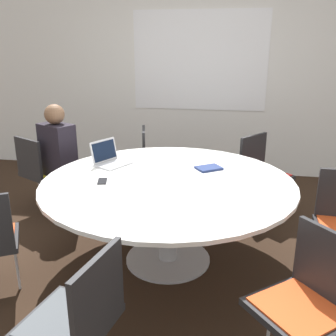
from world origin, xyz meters
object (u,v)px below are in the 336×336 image
(chair_6, at_px, (155,158))
(chair_3, at_px, (308,296))
(chair_5, at_px, (262,169))
(cell_phone, at_px, (102,181))
(chair_2, at_px, (78,314))
(laptop, at_px, (109,159))
(person_0, at_px, (59,153))
(chair_0, at_px, (41,168))
(spiral_notebook, at_px, (209,168))

(chair_6, bearing_deg, chair_3, 15.81)
(chair_5, xyz_separation_m, cell_phone, (-1.32, -1.24, 0.23))
(chair_6, height_order, cell_phone, chair_6)
(chair_2, height_order, chair_5, same)
(chair_5, distance_m, laptop, 1.64)
(chair_2, height_order, chair_3, same)
(chair_5, bearing_deg, person_0, -39.35)
(chair_6, bearing_deg, chair_0, -75.62)
(chair_5, distance_m, spiral_notebook, 0.96)
(chair_2, relative_size, chair_3, 1.00)
(chair_6, xyz_separation_m, laptop, (-0.21, -1.00, 0.28))
(person_0, height_order, spiral_notebook, person_0)
(chair_5, xyz_separation_m, person_0, (-2.08, -0.42, 0.20))
(chair_0, xyz_separation_m, laptop, (0.91, -0.41, 0.28))
(spiral_notebook, bearing_deg, laptop, -179.18)
(chair_3, relative_size, person_0, 0.71)
(person_0, bearing_deg, chair_0, -161.01)
(cell_phone, bearing_deg, chair_2, -76.43)
(chair_0, bearing_deg, laptop, 3.87)
(chair_3, xyz_separation_m, cell_phone, (-1.43, 0.89, 0.23))
(chair_5, bearing_deg, chair_0, -41.51)
(person_0, bearing_deg, chair_6, 64.00)
(chair_2, bearing_deg, laptop, 24.54)
(laptop, bearing_deg, spiral_notebook, -61.21)
(spiral_notebook, bearing_deg, chair_5, 56.65)
(chair_2, relative_size, spiral_notebook, 3.30)
(chair_0, xyz_separation_m, person_0, (0.25, -0.04, 0.20))
(chair_6, height_order, person_0, person_0)
(chair_0, distance_m, chair_6, 1.27)
(chair_0, bearing_deg, spiral_notebook, 15.64)
(chair_5, distance_m, chair_6, 1.22)
(chair_3, xyz_separation_m, spiral_notebook, (-0.62, 1.35, 0.23))
(chair_6, bearing_deg, cell_phone, -18.16)
(chair_3, height_order, cell_phone, chair_3)
(chair_5, bearing_deg, laptop, -21.56)
(spiral_notebook, xyz_separation_m, cell_phone, (-0.81, -0.46, -0.01))
(chair_5, height_order, chair_6, same)
(chair_6, relative_size, person_0, 0.71)
(chair_3, relative_size, chair_6, 1.00)
(chair_0, bearing_deg, person_0, 18.99)
(chair_6, relative_size, laptop, 2.29)
(chair_0, relative_size, chair_5, 1.00)
(chair_3, bearing_deg, spiral_notebook, -14.63)
(chair_0, relative_size, laptop, 2.29)
(laptop, height_order, cell_phone, laptop)
(person_0, bearing_deg, laptop, -1.13)
(chair_6, distance_m, spiral_notebook, 1.23)
(spiral_notebook, bearing_deg, chair_6, 124.82)
(chair_0, bearing_deg, chair_3, -7.60)
(chair_5, bearing_deg, cell_phone, -7.68)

